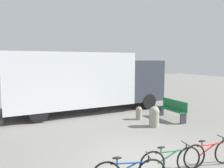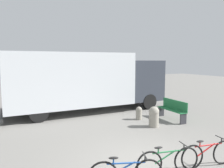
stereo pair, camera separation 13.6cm
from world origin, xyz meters
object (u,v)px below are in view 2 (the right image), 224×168
Objects in this scene: bicycle_far at (208,154)px; bicycle_middle at (168,161)px; park_bench at (173,109)px; delivery_truck at (86,80)px; bollard_far_bench at (139,113)px; bollard_near_bench at (154,116)px.

bicycle_middle is at bearing -177.82° from bicycle_far.
delivery_truck is at bearing 42.81° from park_bench.
bollard_far_bench is (0.90, 4.76, -0.03)m from bicycle_far.
delivery_truck reaches higher than bollard_near_bench.
delivery_truck is at bearing 97.88° from bicycle_middle.
bicycle_middle is 1.24m from bicycle_far.
bicycle_middle is at bearing -93.82° from delivery_truck.
park_bench is at bearing 18.97° from bollard_near_bench.
bollard_near_bench is at bearing -68.03° from delivery_truck.
bollard_far_bench is at bearing 87.56° from bollard_near_bench.
bicycle_middle is 5.10m from bollard_far_bench.
bicycle_far is 3.61m from bollard_near_bench.
bicycle_far is (-2.33, -4.02, -0.16)m from park_bench.
park_bench reaches higher than bollard_far_bench.
delivery_truck reaches higher than park_bench.
bicycle_middle is 3.97m from bollard_near_bench.
delivery_truck is 5.27× the size of bicycle_far.
park_bench is 1.62m from bollard_far_bench.
park_bench is at bearing -27.26° from bollard_far_bench.
bollard_near_bench is at bearing 69.77° from bicycle_middle.
bollard_far_bench is at bearing 63.65° from park_bench.
park_bench is 5.28m from bicycle_middle.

